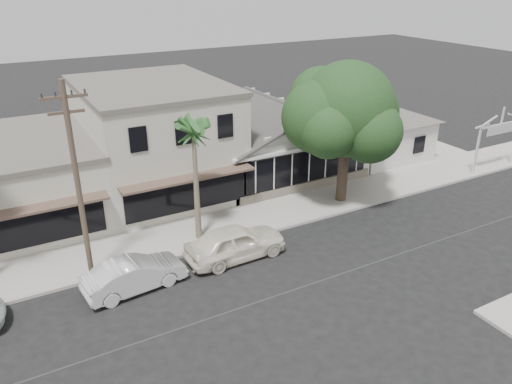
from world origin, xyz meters
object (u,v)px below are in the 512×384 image
arch_sign (501,126)px  utility_pole (77,181)px  car_1 (135,275)px  car_0 (235,242)px  shade_tree (343,111)px

arch_sign → utility_pole: (-27.40, -0.10, 1.63)m
utility_pole → car_1: utility_pole is taller
car_0 → arch_sign: bearing=-86.8°
arch_sign → car_0: (-20.91, -1.65, -2.32)m
utility_pole → car_0: 7.76m
arch_sign → car_0: 21.10m
utility_pole → car_1: (1.49, -1.75, -4.06)m
shade_tree → arch_sign: bearing=-5.7°
arch_sign → utility_pole: utility_pole is taller
utility_pole → car_1: 4.67m
shade_tree → car_0: bearing=-160.9°
car_1 → arch_sign: bearing=-92.1°
utility_pole → shade_tree: size_ratio=1.07×
car_1 → shade_tree: 14.54m
arch_sign → utility_pole: bearing=-179.8°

